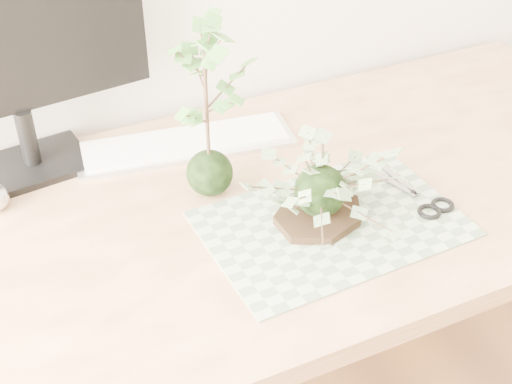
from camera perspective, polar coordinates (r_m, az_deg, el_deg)
desk at (r=1.32m, az=1.57°, el=-3.53°), size 1.60×0.70×0.74m
cutting_mat at (r=1.21m, az=6.12°, el=-2.54°), size 0.44×0.30×0.00m
stone_dish at (r=1.21m, az=5.05°, el=-1.85°), size 0.21×0.21×0.01m
ivy_kokedama at (r=1.16m, az=5.29°, el=1.75°), size 0.29×0.29×0.18m
maple_kokedama at (r=1.16m, az=-4.12°, el=9.70°), size 0.21×0.21×0.35m
keyboard at (r=1.41m, az=-5.68°, el=3.88°), size 0.44×0.18×0.02m
monitor at (r=1.30m, az=-19.40°, el=11.29°), size 0.50×0.17×0.44m
scissors at (r=1.28m, az=13.37°, el=-0.84°), size 0.08×0.17×0.01m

